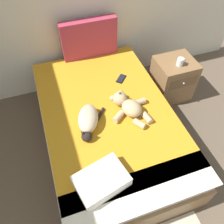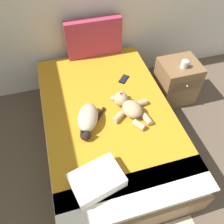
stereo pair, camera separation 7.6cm
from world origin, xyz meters
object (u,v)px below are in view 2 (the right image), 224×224
(patterned_cushion, at_px, (94,38))
(mug, at_px, (185,64))
(bed, at_px, (108,126))
(throw_pillow, at_px, (97,180))
(cat, at_px, (88,119))
(teddy_bear, at_px, (129,107))
(nightstand, at_px, (176,81))
(cell_phone, at_px, (124,79))

(patterned_cushion, xyz_separation_m, mug, (0.95, -0.59, -0.16))
(patterned_cushion, relative_size, mug, 5.63)
(bed, distance_m, throw_pillow, 0.83)
(throw_pillow, distance_m, mug, 1.72)
(cat, bearing_deg, throw_pillow, -95.45)
(throw_pillow, bearing_deg, mug, 39.52)
(mug, bearing_deg, cat, -158.98)
(throw_pillow, xyz_separation_m, mug, (1.33, 1.09, 0.03))
(bed, distance_m, teddy_bear, 0.39)
(mug, bearing_deg, patterned_cushion, 148.28)
(throw_pillow, bearing_deg, bed, 68.29)
(bed, relative_size, nightstand, 3.73)
(nightstand, bearing_deg, cat, -156.54)
(cat, xyz_separation_m, mug, (1.27, 0.49, 0.01))
(throw_pillow, bearing_deg, nightstand, 41.06)
(teddy_bear, bearing_deg, bed, 163.46)
(bed, distance_m, cat, 0.42)
(teddy_bear, relative_size, throw_pillow, 1.24)
(cell_phone, xyz_separation_m, throw_pillow, (-0.59, -1.12, 0.05))
(mug, bearing_deg, teddy_bear, -152.35)
(cell_phone, bearing_deg, teddy_bear, -102.22)
(throw_pillow, xyz_separation_m, nightstand, (1.33, 1.16, -0.30))
(bed, bearing_deg, patterned_cushion, 84.47)
(patterned_cushion, bearing_deg, bed, -95.53)
(throw_pillow, height_order, mug, mug)
(cat, distance_m, mug, 1.36)
(cat, distance_m, nightstand, 1.42)
(nightstand, bearing_deg, cell_phone, -177.22)
(cell_phone, height_order, throw_pillow, throw_pillow)
(patterned_cushion, xyz_separation_m, cat, (-0.32, -1.07, -0.17))
(cat, xyz_separation_m, nightstand, (1.27, 0.55, -0.32))
(cell_phone, relative_size, mug, 1.31)
(mug, bearing_deg, cell_phone, 177.78)
(cat, bearing_deg, nightstand, 23.46)
(patterned_cushion, distance_m, teddy_bear, 1.05)
(bed, distance_m, patterned_cushion, 1.09)
(teddy_bear, height_order, cell_phone, teddy_bear)
(cell_phone, bearing_deg, mug, -2.22)
(throw_pillow, relative_size, mug, 3.33)
(teddy_bear, xyz_separation_m, throw_pillow, (-0.49, -0.65, -0.01))
(teddy_bear, distance_m, cell_phone, 0.48)
(nightstand, bearing_deg, patterned_cushion, 151.30)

